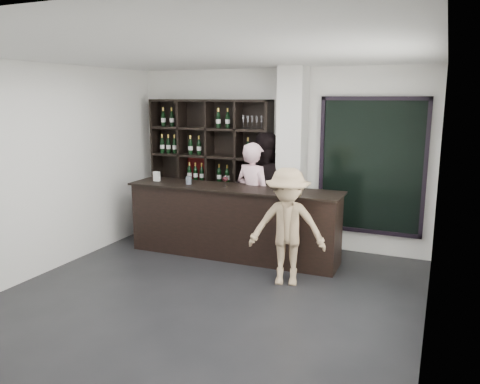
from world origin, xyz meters
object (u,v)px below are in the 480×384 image
at_px(wine_shelf, 210,170).
at_px(taster_black, 263,191).
at_px(taster_pink, 253,198).
at_px(customer, 287,227).
at_px(tasting_counter, 233,222).

xyz_separation_m(wine_shelf, taster_black, (1.05, -0.17, -0.26)).
xyz_separation_m(taster_pink, customer, (0.90, -1.04, -0.10)).
xyz_separation_m(taster_black, customer, (0.85, -1.35, -0.17)).
relative_size(wine_shelf, customer, 1.54).
distance_m(taster_black, customer, 1.60).
height_order(taster_black, customer, taster_black).
relative_size(wine_shelf, taster_pink, 1.37).
bearing_deg(taster_pink, taster_black, -81.43).
bearing_deg(taster_pink, tasting_counter, 77.24).
bearing_deg(customer, taster_pink, 118.55).
relative_size(tasting_counter, taster_pink, 1.90).
bearing_deg(wine_shelf, taster_black, -8.93).
xyz_separation_m(tasting_counter, customer, (1.10, -0.70, 0.23)).
xyz_separation_m(tasting_counter, taster_pink, (0.20, 0.34, 0.33)).
relative_size(tasting_counter, taster_black, 1.77).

